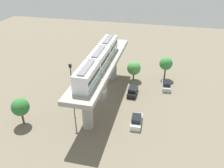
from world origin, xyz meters
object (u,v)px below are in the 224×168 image
at_px(parked_car_white, 136,121).
at_px(train, 99,59).
at_px(parked_car_silver, 166,85).
at_px(tree_mid_lot, 166,64).
at_px(signal_post, 72,90).
at_px(parked_car_black, 133,91).
at_px(tree_far_corner, 20,107).
at_px(tree_near_viaduct, 134,68).

bearing_deg(parked_car_white, train, -32.08).
height_order(parked_car_silver, tree_mid_lot, tree_mid_lot).
height_order(tree_mid_lot, signal_post, signal_post).
height_order(parked_car_white, signal_post, signal_post).
height_order(parked_car_black, tree_far_corner, tree_far_corner).
bearing_deg(parked_car_black, tree_far_corner, 40.56).
xyz_separation_m(parked_car_white, tree_near_viaduct, (3.12, -16.54, 2.33)).
xyz_separation_m(tree_mid_lot, tree_far_corner, (23.92, 23.40, -0.41)).
height_order(parked_car_black, tree_mid_lot, tree_mid_lot).
relative_size(tree_far_corner, signal_post, 0.47).
xyz_separation_m(tree_near_viaduct, tree_mid_lot, (-7.24, -2.39, 0.90)).
relative_size(parked_car_white, tree_mid_lot, 0.77).
distance_m(tree_mid_lot, tree_far_corner, 33.46).
distance_m(tree_mid_lot, signal_post, 25.07).
height_order(tree_near_viaduct, tree_far_corner, tree_far_corner).
bearing_deg(parked_car_white, tree_near_viaduct, -81.08).
bearing_deg(tree_mid_lot, parked_car_black, 54.85).
distance_m(train, parked_car_white, 13.06).
relative_size(train, tree_near_viaduct, 4.37).
height_order(tree_far_corner, signal_post, signal_post).
bearing_deg(tree_far_corner, tree_near_viaduct, -128.45).
bearing_deg(tree_mid_lot, parked_car_silver, 96.97).
height_order(train, parked_car_white, train).
bearing_deg(parked_car_white, tree_mid_lot, -104.04).
bearing_deg(tree_near_viaduct, parked_car_black, 97.31).
height_order(train, parked_car_black, train).
distance_m(parked_car_silver, tree_far_corner, 30.94).
relative_size(parked_car_silver, tree_far_corner, 0.84).
relative_size(parked_car_black, tree_near_viaduct, 0.90).
bearing_deg(parked_car_white, signal_post, 1.05).
bearing_deg(tree_far_corner, signal_post, -154.80).
distance_m(parked_car_black, signal_post, 14.89).
bearing_deg(parked_car_black, parked_car_silver, -146.57).
xyz_separation_m(parked_car_silver, tree_near_viaduct, (7.82, -2.31, 2.33)).
bearing_deg(train, signal_post, 57.35).
relative_size(train, parked_car_silver, 4.73).
xyz_separation_m(parked_car_silver, tree_far_corner, (24.50, 18.70, 2.82)).
height_order(train, tree_near_viaduct, train).
xyz_separation_m(train, tree_far_corner, (11.69, 9.21, -6.26)).
bearing_deg(tree_far_corner, parked_car_white, -167.29).
height_order(parked_car_white, tree_far_corner, tree_far_corner).
xyz_separation_m(parked_car_silver, parked_car_black, (6.96, 4.37, 0.00)).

